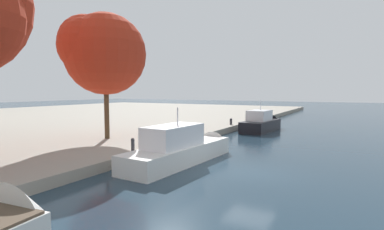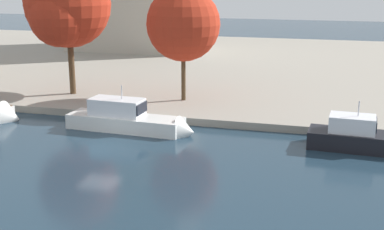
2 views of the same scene
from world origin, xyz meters
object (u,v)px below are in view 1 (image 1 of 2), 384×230
Objects in this scene: motor_yacht_1 at (184,151)px; mooring_bollard_1 at (231,121)px; mooring_bollard_0 at (142,142)px; mooring_bollard_2 at (133,144)px; tree_1 at (98,50)px; motor_yacht_2 at (263,124)px.

mooring_bollard_1 is (15.77, 3.16, 0.34)m from motor_yacht_1.
mooring_bollard_0 is 1.04× the size of mooring_bollard_1.
tree_1 is at bearing 64.60° from mooring_bollard_2.
motor_yacht_1 is 3.20m from mooring_bollard_0.
motor_yacht_2 is at bearing -72.66° from mooring_bollard_1.
mooring_bollard_2 is (-1.13, -0.13, 0.03)m from mooring_bollard_0.
motor_yacht_1 is at bearing -67.68° from mooring_bollard_2.
mooring_bollard_1 is 16.71m from tree_1.
motor_yacht_1 reaches higher than mooring_bollard_2.
mooring_bollard_1 is at bearing 110.60° from motor_yacht_2.
tree_1 is at bearing 159.91° from mooring_bollard_1.
motor_yacht_1 is 16.09m from mooring_bollard_1.
motor_yacht_1 is 16.80m from motor_yacht_2.
tree_1 is (1.44, 5.28, 6.49)m from mooring_bollard_0.
mooring_bollard_0 is 1.14m from mooring_bollard_2.
motor_yacht_2 is 10.58× the size of mooring_bollard_1.
tree_1 is (-15.48, 8.57, 6.80)m from motor_yacht_2.
mooring_bollard_0 is (-0.12, 3.17, 0.36)m from motor_yacht_1.
mooring_bollard_0 is 8.49m from tree_1.
tree_1 is at bearing 154.29° from motor_yacht_2.
mooring_bollard_0 is at bearing -105.26° from tree_1.
mooring_bollard_0 is 15.89m from mooring_bollard_1.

